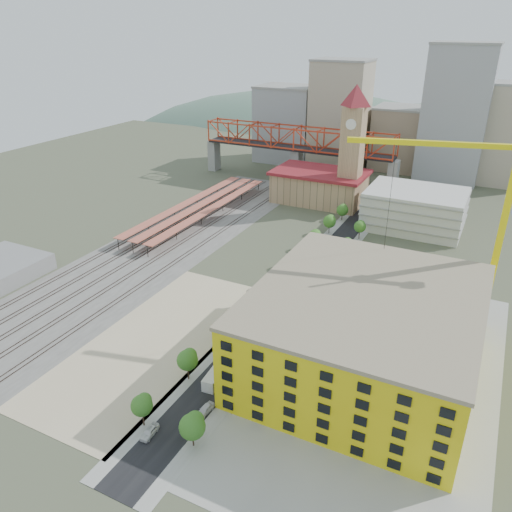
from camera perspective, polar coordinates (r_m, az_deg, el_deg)
The scene contains 30 objects.
ground at distance 142.63m, azimuth -2.30°, elevation -3.58°, with size 400.00×400.00×0.00m, color #474C38.
ballast_strip at distance 173.68m, azimuth -9.97°, elevation 1.53°, with size 36.00×165.00×0.06m, color #605E59.
dirt_lot at distance 122.32m, azimuth -11.19°, elevation -9.45°, with size 28.00×67.00×0.06m, color tan.
street_asphalt at distance 148.79m, azimuth 5.91°, elevation -2.40°, with size 12.00×170.00×0.06m, color black.
sidewalk_west at distance 150.56m, azimuth 3.96°, elevation -1.98°, with size 3.00×170.00×0.04m, color gray.
sidewalk_east at distance 147.22m, azimuth 7.90°, elevation -2.84°, with size 3.00×170.00×0.04m, color gray.
construction_pad at distance 113.56m, azimuth 13.33°, elevation -12.74°, with size 50.00×90.00×0.06m, color gray.
rail_tracks at distance 174.65m, azimuth -10.45°, elevation 1.67°, with size 26.56×160.00×0.18m.
platform_canopies at distance 195.85m, azimuth -6.54°, elevation 5.75°, with size 16.00×80.00×4.12m.
station_hall at distance 211.51m, azimuth 7.29°, elevation 7.94°, with size 38.00×24.00×13.10m.
clock_tower at distance 200.46m, azimuth 11.02°, elevation 13.25°, with size 12.00×12.00×52.00m.
parking_garage at distance 191.07m, azimuth 17.70°, elevation 5.15°, with size 34.00×26.00×14.00m, color silver.
truss_bridge at distance 236.10m, azimuth 4.74°, elevation 12.93°, with size 94.00×9.60×25.60m.
construction_building at distance 108.65m, azimuth 12.28°, elevation -8.46°, with size 44.60×50.60×18.80m.
street_trees at distance 140.57m, azimuth 4.43°, elevation -4.10°, with size 15.40×124.40×8.00m.
skyline at distance 261.15m, azimuth 14.83°, elevation 14.27°, with size 133.00×46.00×60.00m.
distant_hills at distance 398.04m, azimuth 22.35°, elevation 1.33°, with size 647.00×264.00×227.00m.
tower_crane at distance 123.25m, azimuth 25.35°, elevation 5.57°, with size 47.85×13.66×52.22m.
site_trailer_a at distance 108.29m, azimuth -4.40°, elevation -13.26°, with size 2.63×10.01×2.74m, color silver.
site_trailer_b at distance 113.60m, azimuth -2.36°, elevation -11.08°, with size 2.71×10.29×2.82m, color silver.
site_trailer_c at distance 118.91m, azimuth -0.63°, elevation -9.24°, with size 2.61×9.91×2.71m, color silver.
site_trailer_d at distance 135.17m, azimuth 3.48°, elevation -4.72°, with size 2.48×9.43×2.58m, color silver.
car_0 at distance 98.37m, azimuth -12.07°, elevation -19.08°, with size 1.82×4.53×1.54m, color white.
car_1 at distance 118.79m, azimuth -2.43°, elevation -9.63°, with size 1.69×4.85×1.60m, color gray.
car_2 at distance 142.32m, azimuth 3.53°, elevation -3.37°, with size 2.25×4.88×1.36m, color black.
car_3 at distance 148.82m, azimuth 4.75°, elevation -2.03°, with size 2.10×5.15×1.50m, color navy.
car_4 at distance 101.13m, azimuth -5.83°, elevation -17.07°, with size 1.81×4.49×1.53m, color silver.
car_5 at distance 128.05m, azimuth 3.25°, elevation -6.89°, with size 1.42×4.07×1.34m, color #99999E.
car_6 at distance 145.07m, azimuth 6.59°, elevation -2.91°, with size 2.29×4.96×1.38m, color black.
car_7 at distance 165.77m, azimuth 9.54°, elevation 0.66°, with size 2.16×5.32×1.54m, color navy.
Camera 1 is at (61.15, -109.14, 68.51)m, focal length 35.00 mm.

